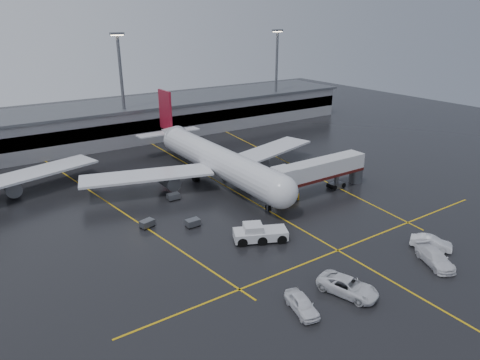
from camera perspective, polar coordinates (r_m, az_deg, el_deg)
ground at (r=73.46m, az=0.43°, el=-2.15°), size 220.00×220.00×0.00m
apron_line_centre at (r=73.45m, az=0.43°, el=-2.15°), size 0.25×90.00×0.02m
apron_line_stop at (r=58.49m, az=12.82°, el=-9.06°), size 60.00×0.25×0.02m
apron_line_left at (r=74.06m, az=-17.01°, el=-2.91°), size 9.99×69.35×0.02m
apron_line_right at (r=91.17m, az=6.24°, el=2.35°), size 7.57×69.64×0.02m
terminal at (r=113.23m, az=-13.50°, el=7.80°), size 122.00×19.00×8.60m
light_mast_mid at (r=104.30m, az=-15.38°, el=12.25°), size 3.00×1.20×25.45m
light_mast_right at (r=126.06m, az=4.85°, el=14.24°), size 3.00×1.20×25.45m
main_airliner at (r=79.69m, az=-3.50°, el=2.90°), size 48.80×45.60×14.10m
jet_bridge at (r=74.84m, az=10.59°, el=1.15°), size 19.90×3.40×6.05m
pushback_tractor at (r=59.02m, az=2.51°, el=-7.10°), size 7.77×5.67×2.58m
belt_loader at (r=72.23m, az=6.15°, el=-2.16°), size 4.16×2.52×2.47m
service_van_a at (r=50.06m, az=14.07°, el=-13.48°), size 5.00×7.32×1.86m
service_van_b at (r=58.84m, az=24.40°, el=-9.36°), size 4.83×6.65×1.79m
service_van_c at (r=62.40m, az=23.95°, el=-7.58°), size 4.15×5.35×1.70m
service_van_d at (r=46.68m, az=8.19°, el=-15.92°), size 3.08×5.33×1.70m
baggage_cart_a at (r=63.28m, az=-6.26°, el=-5.60°), size 2.03×1.34×1.12m
baggage_cart_b at (r=64.09m, az=-12.19°, el=-5.62°), size 2.27×1.78×1.12m
baggage_cart_c at (r=72.63m, az=-8.79°, el=-2.15°), size 2.06×1.40×1.12m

